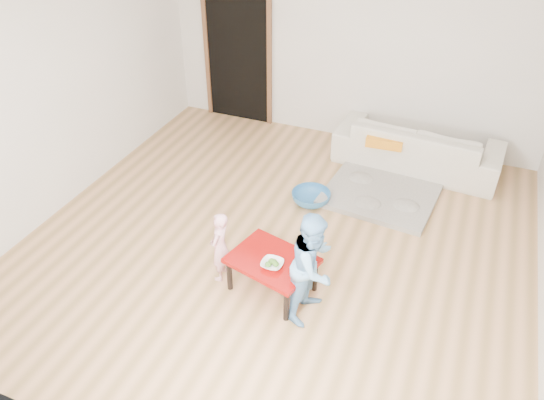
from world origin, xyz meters
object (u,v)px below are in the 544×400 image
Objects in this scene: child_blue at (314,266)px; basin at (311,198)px; sofa at (418,145)px; child_pink at (220,247)px; bowl at (272,264)px; red_table at (272,274)px.

child_blue is 1.72m from basin.
sofa reaches higher than basin.
child_pink is at bearing 93.55° from child_blue.
bowl is 0.55m from child_pink.
sofa is 2.74× the size of child_pink.
basin is (-0.96, -1.28, -0.22)m from sofa.
sofa is 1.61m from basin.
child_blue reaches higher than bowl.
sofa is 10.30× the size of bowl.
red_table is at bearing 84.05° from child_blue.
child_blue reaches higher than red_table.
child_pink is (-1.36, -2.75, 0.07)m from sofa.
red_table is 1.46m from basin.
red_table is at bearing 112.48° from bowl.
child_blue is (-0.43, -2.84, 0.23)m from sofa.
bowl is at bearing -67.52° from red_table.
bowl reaches higher than basin.
basin is at bearing 94.44° from red_table.
child_pink is 1.55m from basin.
red_table is at bearing -85.56° from basin.
sofa is 2.86m from red_table.
sofa is 1.91× the size of child_blue.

